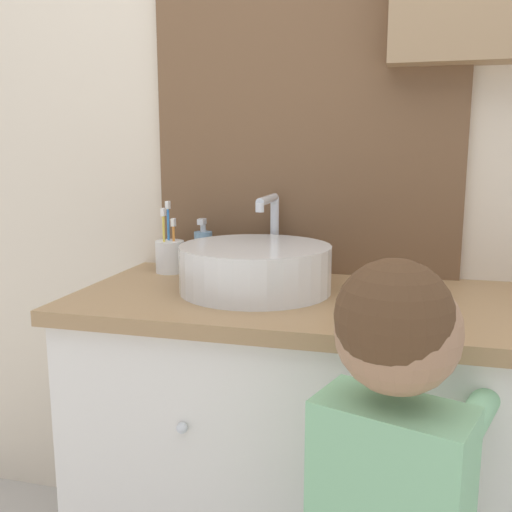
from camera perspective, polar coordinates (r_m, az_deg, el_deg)
name	(u,v)px	position (r m, az deg, el deg)	size (l,w,h in m)	color
wall_back	(358,104)	(1.62, 10.19, 14.77)	(3.20, 0.18, 2.50)	beige
vanity_counter	(329,458)	(1.51, 7.34, -19.38)	(1.24, 0.56, 0.83)	silver
sink_basin	(256,267)	(1.40, 0.04, -1.08)	(0.37, 0.43, 0.23)	silver
toothbrush_holder	(170,255)	(1.63, -8.61, 0.08)	(0.08, 0.08, 0.20)	silver
soap_dispenser	(203,251)	(1.62, -5.28, 0.51)	(0.05, 0.05, 0.15)	#6B93B2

